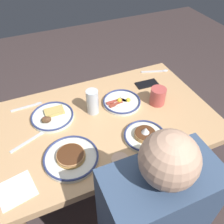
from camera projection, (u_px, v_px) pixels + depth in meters
ground_plane at (104, 189)px, 1.83m from camera, size 6.00×6.00×0.00m
dining_table at (102, 132)px, 1.39m from camera, size 1.26×0.76×0.75m
plate_near_main at (122, 102)px, 1.41m from camera, size 0.23×0.23×0.04m
plate_center_pancakes at (71, 157)px, 1.12m from camera, size 0.26×0.26×0.04m
plate_far_companion at (52, 116)px, 1.32m from camera, size 0.24×0.24×0.05m
plate_far_side at (145, 135)px, 1.21m from camera, size 0.22×0.22×0.07m
coffee_mug at (158, 96)px, 1.39m from camera, size 0.09×0.12×0.10m
drinking_glass at (93, 103)px, 1.32m from camera, size 0.07×0.07×0.15m
cell_phone at (147, 84)px, 1.56m from camera, size 0.15×0.08×0.01m
paper_napkin at (16, 190)px, 1.01m from camera, size 0.17×0.17×0.00m
fork_near at (29, 141)px, 1.20m from camera, size 0.19×0.09×0.01m
fork_far at (27, 107)px, 1.40m from camera, size 0.18×0.02×0.01m
tea_spoon at (159, 71)px, 1.67m from camera, size 0.18×0.07×0.01m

